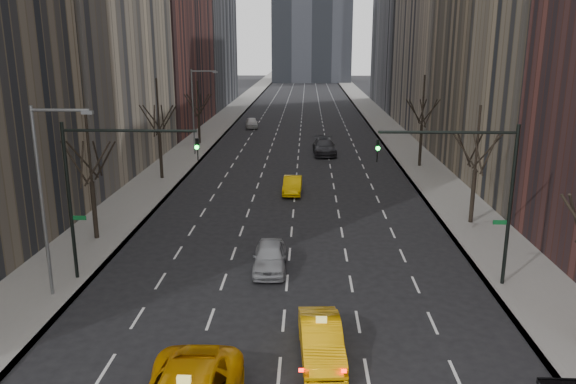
# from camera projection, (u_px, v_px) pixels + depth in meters

# --- Properties ---
(sidewalk_left) EXTENTS (4.50, 320.00, 0.15)m
(sidewalk_left) POSITION_uv_depth(u_px,v_px,m) (220.00, 123.00, 84.93)
(sidewalk_left) COLOR slate
(sidewalk_left) RESTS_ON ground
(sidewalk_right) EXTENTS (4.50, 320.00, 0.15)m
(sidewalk_right) POSITION_uv_depth(u_px,v_px,m) (383.00, 124.00, 84.10)
(sidewalk_right) COLOR slate
(sidewalk_right) RESTS_ON ground
(tree_lw_b) EXTENTS (3.36, 3.50, 7.82)m
(tree_lw_b) POSITION_uv_depth(u_px,v_px,m) (92.00, 182.00, 33.76)
(tree_lw_b) COLOR black
(tree_lw_b) RESTS_ON ground
(tree_lw_c) EXTENTS (3.36, 3.50, 8.74)m
(tree_lw_c) POSITION_uv_depth(u_px,v_px,m) (160.00, 135.00, 49.13)
(tree_lw_c) COLOR black
(tree_lw_c) RESTS_ON ground
(tree_lw_d) EXTENTS (3.36, 3.50, 7.36)m
(tree_lw_d) POSITION_uv_depth(u_px,v_px,m) (199.00, 115.00, 66.64)
(tree_lw_d) COLOR black
(tree_lw_d) RESTS_ON ground
(tree_rw_b) EXTENTS (3.36, 3.50, 7.82)m
(tree_rw_b) POSITION_uv_depth(u_px,v_px,m) (475.00, 170.00, 36.81)
(tree_rw_b) COLOR black
(tree_rw_b) RESTS_ON ground
(tree_rw_c) EXTENTS (3.36, 3.50, 8.74)m
(tree_rw_c) POSITION_uv_depth(u_px,v_px,m) (422.00, 126.00, 54.12)
(tree_rw_c) COLOR black
(tree_rw_c) RESTS_ON ground
(traffic_mast_left) EXTENTS (6.69, 0.39, 8.00)m
(traffic_mast_left) POSITION_uv_depth(u_px,v_px,m) (101.00, 176.00, 27.41)
(traffic_mast_left) COLOR black
(traffic_mast_left) RESTS_ON ground
(traffic_mast_right) EXTENTS (6.69, 0.39, 8.00)m
(traffic_mast_right) POSITION_uv_depth(u_px,v_px,m) (477.00, 180.00, 26.80)
(traffic_mast_right) COLOR black
(traffic_mast_right) RESTS_ON ground
(streetlight_near) EXTENTS (2.83, 0.22, 9.00)m
(streetlight_near) POSITION_uv_depth(u_px,v_px,m) (48.00, 183.00, 25.51)
(streetlight_near) COLOR slate
(streetlight_near) RESTS_ON ground
(streetlight_far) EXTENTS (2.83, 0.22, 9.00)m
(streetlight_far) POSITION_uv_depth(u_px,v_px,m) (196.00, 103.00, 59.31)
(streetlight_far) COLOR slate
(streetlight_far) RESTS_ON ground
(taxi_sedan) EXTENTS (1.88, 4.59, 1.48)m
(taxi_sedan) POSITION_uv_depth(u_px,v_px,m) (321.00, 340.00, 21.61)
(taxi_sedan) COLOR #F1A605
(taxi_sedan) RESTS_ON ground
(silver_sedan_ahead) EXTENTS (1.85, 4.38, 1.48)m
(silver_sedan_ahead) POSITION_uv_depth(u_px,v_px,m) (270.00, 257.00, 29.98)
(silver_sedan_ahead) COLOR #93949A
(silver_sedan_ahead) RESTS_ON ground
(far_taxi) EXTENTS (1.53, 4.17, 1.36)m
(far_taxi) POSITION_uv_depth(u_px,v_px,m) (292.00, 185.00, 45.33)
(far_taxi) COLOR #FFC105
(far_taxi) RESTS_ON ground
(far_suv_grey) EXTENTS (2.63, 5.97, 1.71)m
(far_suv_grey) POSITION_uv_depth(u_px,v_px,m) (324.00, 147.00, 61.16)
(far_suv_grey) COLOR #29292E
(far_suv_grey) RESTS_ON ground
(far_car_white) EXTENTS (2.17, 4.40, 1.44)m
(far_car_white) POSITION_uv_depth(u_px,v_px,m) (252.00, 123.00, 80.33)
(far_car_white) COLOR silver
(far_car_white) RESTS_ON ground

